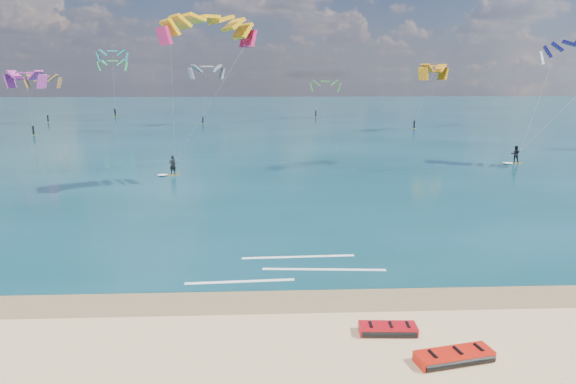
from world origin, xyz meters
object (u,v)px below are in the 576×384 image
at_px(packed_kite_mid, 388,333).
at_px(kitesurfer_far, 552,92).
at_px(packed_kite_left, 454,361).
at_px(kitesurfer_main, 189,94).

relative_size(packed_kite_mid, kitesurfer_far, 0.16).
xyz_separation_m(packed_kite_left, kitesurfer_far, (22.65, 36.11, 7.47)).
bearing_deg(kitesurfer_far, packed_kite_left, -114.93).
bearing_deg(kitesurfer_far, packed_kite_mid, -118.33).
height_order(packed_kite_mid, kitesurfer_main, kitesurfer_main).
bearing_deg(packed_kite_left, kitesurfer_main, 101.29).
distance_m(packed_kite_mid, kitesurfer_far, 42.64).
distance_m(packed_kite_mid, kitesurfer_main, 29.91).
relative_size(packed_kite_mid, kitesurfer_main, 0.15).
xyz_separation_m(packed_kite_left, kitesurfer_main, (-12.39, 28.83, 7.56)).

